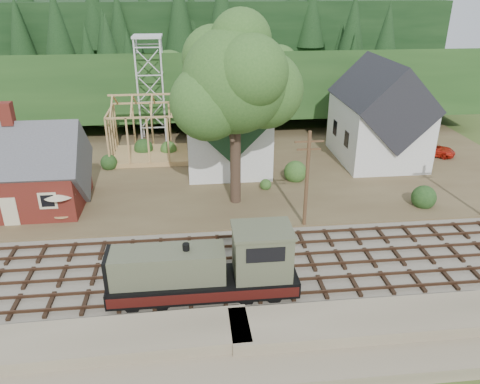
{
  "coord_description": "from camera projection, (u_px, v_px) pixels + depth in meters",
  "views": [
    {
      "loc": [
        -1.55,
        -26.81,
        18.07
      ],
      "look_at": [
        1.96,
        6.0,
        3.0
      ],
      "focal_mm": 35.0,
      "sensor_mm": 36.0,
      "label": 1
    }
  ],
  "objects": [
    {
      "name": "church",
      "position": [
        226.0,
        117.0,
        47.75
      ],
      "size": [
        8.4,
        15.17,
        13.0
      ],
      "color": "silver",
      "rests_on": "village_flat"
    },
    {
      "name": "ridge",
      "position": [
        199.0,
        89.0,
        84.37
      ],
      "size": [
        80.0,
        20.0,
        12.0
      ],
      "primitive_type": "cube",
      "color": "black",
      "rests_on": "ground"
    },
    {
      "name": "car_red",
      "position": [
        433.0,
        149.0,
        51.54
      ],
      "size": [
        5.04,
        4.34,
        1.29
      ],
      "primitive_type": "imported",
      "rotation": [
        0.0,
        0.0,
        0.98
      ],
      "color": "red",
      "rests_on": "village_flat"
    },
    {
      "name": "patio_set",
      "position": [
        59.0,
        194.0,
        36.93
      ],
      "size": [
        2.44,
        2.44,
        2.72
      ],
      "color": "silver",
      "rests_on": "village_flat"
    },
    {
      "name": "depot",
      "position": [
        20.0,
        174.0,
        38.97
      ],
      "size": [
        10.8,
        7.41,
        9.0
      ],
      "color": "#5C2215",
      "rests_on": "village_flat"
    },
    {
      "name": "hillside",
      "position": [
        201.0,
        111.0,
        69.9
      ],
      "size": [
        70.0,
        28.96,
        12.74
      ],
      "primitive_type": "cube",
      "rotation": [
        -0.17,
        0.0,
        0.0
      ],
      "color": "#1E3F19",
      "rests_on": "ground"
    },
    {
      "name": "farmhouse",
      "position": [
        379.0,
        118.0,
        48.81
      ],
      "size": [
        8.4,
        10.8,
        10.6
      ],
      "color": "silver",
      "rests_on": "village_flat"
    },
    {
      "name": "ground",
      "position": [
        221.0,
        269.0,
        31.91
      ],
      "size": [
        140.0,
        140.0,
        0.0
      ],
      "primitive_type": "plane",
      "color": "#384C1E",
      "rests_on": "ground"
    },
    {
      "name": "embankment",
      "position": [
        232.0,
        362.0,
        24.22
      ],
      "size": [
        64.0,
        5.0,
        1.6
      ],
      "primitive_type": "cube",
      "color": "#7F7259",
      "rests_on": "ground"
    },
    {
      "name": "big_tree",
      "position": [
        237.0,
        88.0,
        36.99
      ],
      "size": [
        10.9,
        8.4,
        14.7
      ],
      "color": "#38281E",
      "rests_on": "village_flat"
    },
    {
      "name": "car_blue",
      "position": [
        64.0,
        192.0,
        41.36
      ],
      "size": [
        2.3,
        3.55,
        1.13
      ],
      "primitive_type": "imported",
      "rotation": [
        0.0,
        0.0,
        0.32
      ],
      "color": "#5C89C6",
      "rests_on": "village_flat"
    },
    {
      "name": "locomotive",
      "position": [
        210.0,
        270.0,
        28.27
      ],
      "size": [
        11.31,
        2.83,
        4.55
      ],
      "color": "black",
      "rests_on": "railroad_bed"
    },
    {
      "name": "telegraph_pole_near",
      "position": [
        307.0,
        179.0,
        35.53
      ],
      "size": [
        2.2,
        0.28,
        8.0
      ],
      "color": "#4C331E",
      "rests_on": "ground"
    },
    {
      "name": "village_flat",
      "position": [
        209.0,
        170.0,
        48.13
      ],
      "size": [
        64.0,
        26.0,
        0.3
      ],
      "primitive_type": "cube",
      "color": "brown",
      "rests_on": "ground"
    },
    {
      "name": "timber_frame",
      "position": [
        150.0,
        131.0,
        49.87
      ],
      "size": [
        8.2,
        6.2,
        6.99
      ],
      "color": "tan",
      "rests_on": "village_flat"
    },
    {
      "name": "lattice_tower",
      "position": [
        149.0,
        57.0,
        52.48
      ],
      "size": [
        3.2,
        3.2,
        12.12
      ],
      "color": "silver",
      "rests_on": "village_flat"
    },
    {
      "name": "railroad_bed",
      "position": [
        221.0,
        268.0,
        31.88
      ],
      "size": [
        64.0,
        11.0,
        0.16
      ],
      "primitive_type": "cube",
      "color": "#726B5B",
      "rests_on": "ground"
    }
  ]
}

